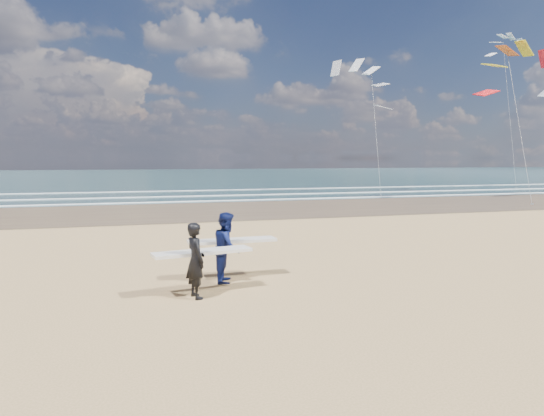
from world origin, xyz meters
name	(u,v)px	position (x,y,z in m)	size (l,w,h in m)	color
wet_sand_strip	(454,202)	(20.00, 18.00, 0.01)	(220.00, 12.00, 0.01)	brown
ocean	(257,175)	(20.00, 72.00, 0.01)	(220.00, 100.00, 0.02)	#1B3A3C
foam_breakers	(381,192)	(20.00, 28.10, 0.05)	(220.00, 11.70, 0.05)	white
surfer_near	(197,259)	(0.02, -0.08, 0.84)	(2.26, 1.13, 1.64)	black
surfer_far	(228,247)	(0.91, 1.05, 0.86)	(2.21, 1.12, 1.70)	#0D164A
kite_0	(515,101)	(24.21, 17.42, 6.91)	(6.72, 4.84, 11.89)	slate
kite_1	(374,113)	(18.42, 26.65, 6.74)	(6.49, 4.81, 11.74)	slate
kite_5	(509,104)	(35.36, 30.43, 8.45)	(4.65, 4.61, 16.41)	slate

